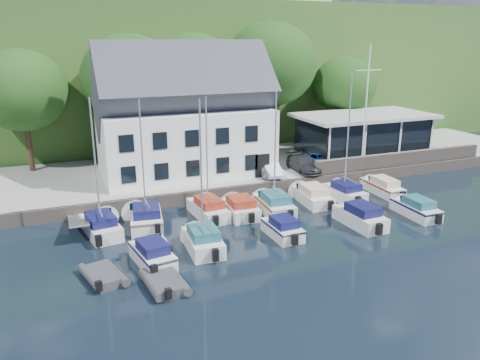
{
  "coord_description": "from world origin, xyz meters",
  "views": [
    {
      "loc": [
        -17.17,
        -21.83,
        12.2
      ],
      "look_at": [
        -4.89,
        9.0,
        2.12
      ],
      "focal_mm": 35.0,
      "sensor_mm": 36.0,
      "label": 1
    }
  ],
  "objects_px": {
    "boat_r2_2": "(282,227)",
    "boat_r1_3": "(240,206)",
    "boat_r2_1": "(201,177)",
    "dinghy_1": "(164,281)",
    "car_blue": "(320,159)",
    "harbor_building": "(184,122)",
    "flagpole": "(366,108)",
    "boat_r2_4": "(416,207)",
    "boat_r1_6": "(347,144)",
    "boat_r1_7": "(382,185)",
    "club_pavilion": "(363,135)",
    "boat_r1_2": "(207,156)",
    "car_white": "(270,168)",
    "boat_r1_5": "(312,194)",
    "boat_r2_3": "(360,214)",
    "boat_r1_1": "(142,159)",
    "dinghy_0": "(103,274)",
    "car_dgrey": "(303,164)",
    "boat_r1_4": "(275,150)",
    "car_silver": "(266,169)",
    "boat_r1_0": "(96,168)",
    "boat_r2_0": "(152,252)"
  },
  "relations": [
    {
      "from": "boat_r1_4",
      "to": "boat_r2_4",
      "type": "distance_m",
      "value": 10.88
    },
    {
      "from": "car_blue",
      "to": "boat_r1_0",
      "type": "xyz_separation_m",
      "value": [
        -20.15,
        -6.43,
        2.82
      ]
    },
    {
      "from": "dinghy_1",
      "to": "car_blue",
      "type": "bearing_deg",
      "value": 33.62
    },
    {
      "from": "car_blue",
      "to": "boat_r2_1",
      "type": "xyz_separation_m",
      "value": [
        -14.73,
        -11.14,
        2.97
      ]
    },
    {
      "from": "boat_r1_3",
      "to": "boat_r1_6",
      "type": "distance_m",
      "value": 9.7
    },
    {
      "from": "flagpole",
      "to": "boat_r2_3",
      "type": "distance_m",
      "value": 13.02
    },
    {
      "from": "boat_r2_1",
      "to": "boat_r2_4",
      "type": "xyz_separation_m",
      "value": [
        15.83,
        -0.2,
        -3.88
      ]
    },
    {
      "from": "boat_r1_0",
      "to": "dinghy_0",
      "type": "bearing_deg",
      "value": -104.32
    },
    {
      "from": "car_blue",
      "to": "boat_r1_6",
      "type": "distance_m",
      "value": 7.19
    },
    {
      "from": "boat_r2_2",
      "to": "car_white",
      "type": "bearing_deg",
      "value": 67.43
    },
    {
      "from": "boat_r1_5",
      "to": "boat_r1_1",
      "type": "bearing_deg",
      "value": -174.73
    },
    {
      "from": "flagpole",
      "to": "boat_r2_1",
      "type": "bearing_deg",
      "value": -152.6
    },
    {
      "from": "boat_r1_3",
      "to": "boat_r2_4",
      "type": "xyz_separation_m",
      "value": [
        11.66,
        -4.71,
        -0.01
      ]
    },
    {
      "from": "car_dgrey",
      "to": "boat_r2_0",
      "type": "xyz_separation_m",
      "value": [
        -15.57,
        -10.8,
        -0.91
      ]
    },
    {
      "from": "boat_r1_2",
      "to": "car_blue",
      "type": "bearing_deg",
      "value": 20.16
    },
    {
      "from": "club_pavilion",
      "to": "car_blue",
      "type": "xyz_separation_m",
      "value": [
        -6.01,
        -2.02,
        -1.44
      ]
    },
    {
      "from": "harbor_building",
      "to": "flagpole",
      "type": "bearing_deg",
      "value": -15.93
    },
    {
      "from": "boat_r1_2",
      "to": "club_pavilion",
      "type": "bearing_deg",
      "value": 18.1
    },
    {
      "from": "boat_r1_6",
      "to": "boat_r1_7",
      "type": "height_order",
      "value": "boat_r1_6"
    },
    {
      "from": "harbor_building",
      "to": "boat_r2_1",
      "type": "xyz_separation_m",
      "value": [
        -2.74,
        -13.66,
        -0.77
      ]
    },
    {
      "from": "boat_r1_5",
      "to": "boat_r2_4",
      "type": "height_order",
      "value": "boat_r1_5"
    },
    {
      "from": "boat_r1_6",
      "to": "car_silver",
      "type": "bearing_deg",
      "value": 125.61
    },
    {
      "from": "boat_r2_2",
      "to": "boat_r1_3",
      "type": "bearing_deg",
      "value": 103.05
    },
    {
      "from": "dinghy_1",
      "to": "boat_r1_5",
      "type": "bearing_deg",
      "value": 26.61
    },
    {
      "from": "boat_r1_0",
      "to": "boat_r1_6",
      "type": "relative_size",
      "value": 0.99
    },
    {
      "from": "boat_r1_7",
      "to": "dinghy_1",
      "type": "xyz_separation_m",
      "value": [
        -20.03,
        -8.37,
        -0.31
      ]
    },
    {
      "from": "boat_r2_4",
      "to": "dinghy_0",
      "type": "xyz_separation_m",
      "value": [
        -21.8,
        -1.36,
        -0.35
      ]
    },
    {
      "from": "harbor_building",
      "to": "boat_r2_3",
      "type": "relative_size",
      "value": 2.49
    },
    {
      "from": "car_white",
      "to": "boat_r1_7",
      "type": "relative_size",
      "value": 0.6
    },
    {
      "from": "car_dgrey",
      "to": "boat_r2_2",
      "type": "bearing_deg",
      "value": -122.19
    },
    {
      "from": "car_blue",
      "to": "boat_r1_3",
      "type": "distance_m",
      "value": 12.5
    },
    {
      "from": "dinghy_0",
      "to": "boat_r1_3",
      "type": "bearing_deg",
      "value": 16.69
    },
    {
      "from": "car_dgrey",
      "to": "flagpole",
      "type": "height_order",
      "value": "flagpole"
    },
    {
      "from": "boat_r1_6",
      "to": "boat_r1_7",
      "type": "bearing_deg",
      "value": -2.27
    },
    {
      "from": "car_white",
      "to": "dinghy_0",
      "type": "height_order",
      "value": "car_white"
    },
    {
      "from": "car_silver",
      "to": "boat_r1_4",
      "type": "distance_m",
      "value": 6.9
    },
    {
      "from": "car_blue",
      "to": "boat_r1_6",
      "type": "height_order",
      "value": "boat_r1_6"
    },
    {
      "from": "car_dgrey",
      "to": "boat_r2_1",
      "type": "distance_m",
      "value": 16.24
    },
    {
      "from": "boat_r2_4",
      "to": "dinghy_0",
      "type": "relative_size",
      "value": 1.85
    },
    {
      "from": "harbor_building",
      "to": "car_silver",
      "type": "xyz_separation_m",
      "value": [
        6.03,
        -3.69,
        -3.79
      ]
    },
    {
      "from": "harbor_building",
      "to": "boat_r2_3",
      "type": "xyz_separation_m",
      "value": [
        8.34,
        -13.87,
        -4.57
      ]
    },
    {
      "from": "boat_r1_4",
      "to": "flagpole",
      "type": "bearing_deg",
      "value": 28.25
    },
    {
      "from": "boat_r1_6",
      "to": "boat_r1_3",
      "type": "bearing_deg",
      "value": 177.39
    },
    {
      "from": "boat_r1_0",
      "to": "boat_r2_4",
      "type": "xyz_separation_m",
      "value": [
        21.25,
        -4.91,
        -3.73
      ]
    },
    {
      "from": "boat_r2_1",
      "to": "boat_r1_3",
      "type": "bearing_deg",
      "value": 49.99
    },
    {
      "from": "boat_r2_3",
      "to": "boat_r1_7",
      "type": "bearing_deg",
      "value": 37.99
    },
    {
      "from": "flagpole",
      "to": "boat_r2_4",
      "type": "distance_m",
      "value": 11.28
    },
    {
      "from": "boat_r2_4",
      "to": "dinghy_1",
      "type": "bearing_deg",
      "value": -168.62
    },
    {
      "from": "club_pavilion",
      "to": "boat_r1_4",
      "type": "relative_size",
      "value": 1.41
    },
    {
      "from": "club_pavilion",
      "to": "boat_r1_2",
      "type": "bearing_deg",
      "value": -156.82
    }
  ]
}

